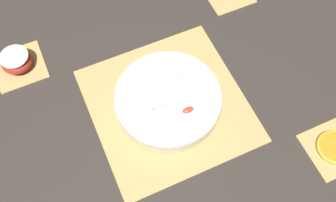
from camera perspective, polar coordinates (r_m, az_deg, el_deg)
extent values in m
plane|color=#2D2823|center=(1.09, 0.00, -0.64)|extent=(6.00, 6.00, 0.00)
cube|color=tan|center=(1.09, 0.00, -0.57)|extent=(0.41, 0.42, 0.01)
cube|color=#3D2D19|center=(1.13, 7.50, 2.45)|extent=(0.01, 0.41, 0.00)
cube|color=#3D2D19|center=(1.12, 5.41, 1.62)|extent=(0.01, 0.41, 0.00)
cube|color=#3D2D19|center=(1.10, 3.28, 0.78)|extent=(0.01, 0.41, 0.00)
cube|color=#3D2D19|center=(1.09, 1.10, -0.09)|extent=(0.01, 0.41, 0.00)
cube|color=#3D2D19|center=(1.08, -1.11, -0.97)|extent=(0.01, 0.41, 0.00)
cube|color=#3D2D19|center=(1.08, -3.36, -1.86)|extent=(0.01, 0.41, 0.00)
cube|color=#3D2D19|center=(1.07, -5.63, -2.76)|extent=(0.01, 0.41, 0.00)
cube|color=#3D2D19|center=(1.07, -7.93, -3.66)|extent=(0.01, 0.41, 0.00)
cube|color=tan|center=(1.23, -20.73, 4.75)|extent=(0.14, 0.14, 0.01)
cube|color=#3D2D19|center=(1.23, -19.23, 5.41)|extent=(0.00, 0.14, 0.00)
cube|color=#3D2D19|center=(1.23, -20.75, 4.80)|extent=(0.00, 0.14, 0.00)
cube|color=#3D2D19|center=(1.24, -22.27, 4.19)|extent=(0.00, 0.14, 0.00)
cube|color=tan|center=(1.13, 22.89, -6.32)|extent=(0.14, 0.14, 0.01)
cube|color=#3D2D19|center=(1.12, 22.36, -6.59)|extent=(0.00, 0.14, 0.00)
cube|color=#3D2D19|center=(1.10, 21.22, -7.21)|extent=(0.00, 0.14, 0.00)
cylinder|color=silver|center=(1.07, 0.00, 0.13)|extent=(0.29, 0.29, 0.05)
torus|color=silver|center=(1.05, 0.00, 0.60)|extent=(0.29, 0.29, 0.01)
cylinder|color=#F4EABC|center=(1.02, 4.23, -3.77)|extent=(0.03, 0.03, 0.01)
cylinder|color=#F4EABC|center=(1.05, 1.20, 0.33)|extent=(0.03, 0.03, 0.01)
cylinder|color=#F4EABC|center=(1.12, 0.81, 4.63)|extent=(0.03, 0.03, 0.01)
cylinder|color=#F4EABC|center=(1.06, 5.11, -1.96)|extent=(0.03, 0.03, 0.01)
cylinder|color=#F4EABC|center=(1.07, -6.20, 1.11)|extent=(0.03, 0.03, 0.01)
cylinder|color=#F4EABC|center=(1.10, -1.45, 3.29)|extent=(0.03, 0.03, 0.01)
cylinder|color=#F4EABC|center=(1.08, 2.92, 1.08)|extent=(0.03, 0.03, 0.01)
cylinder|color=#F4EABC|center=(1.11, -3.66, 4.16)|extent=(0.03, 0.03, 0.01)
cylinder|color=#F4EABC|center=(1.06, 1.72, -0.82)|extent=(0.02, 0.02, 0.01)
cylinder|color=#F4EABC|center=(1.04, -3.85, -1.69)|extent=(0.03, 0.03, 0.01)
cylinder|color=#F4EABC|center=(1.07, -1.03, 2.88)|extent=(0.03, 0.03, 0.01)
cube|color=#EFEACC|center=(1.02, -2.19, -2.66)|extent=(0.03, 0.03, 0.03)
cube|color=#EFEACC|center=(1.07, -4.17, 1.13)|extent=(0.02, 0.02, 0.02)
cube|color=#EFEACC|center=(1.08, 5.32, 2.24)|extent=(0.03, 0.03, 0.03)
cube|color=#EFEACC|center=(1.08, -1.62, 0.86)|extent=(0.02, 0.02, 0.02)
cube|color=#EFEACC|center=(1.08, 0.07, 0.79)|extent=(0.02, 0.02, 0.02)
cube|color=#EFEACC|center=(1.05, 2.18, -2.63)|extent=(0.03, 0.03, 0.03)
cube|color=#EFEACC|center=(1.08, 1.34, 4.11)|extent=(0.03, 0.03, 0.03)
cube|color=#EFEACC|center=(1.04, -1.86, -0.48)|extent=(0.03, 0.03, 0.03)
cube|color=#EFEACC|center=(1.05, 5.09, -3.44)|extent=(0.03, 0.03, 0.03)
cube|color=#EFEACC|center=(1.11, 4.04, 3.48)|extent=(0.02, 0.02, 0.02)
ellipsoid|color=orange|center=(1.03, -2.55, -4.83)|extent=(0.03, 0.02, 0.02)
ellipsoid|color=red|center=(1.08, 2.78, 3.08)|extent=(0.03, 0.01, 0.01)
ellipsoid|color=red|center=(1.03, 2.91, -1.40)|extent=(0.04, 0.02, 0.02)
ellipsoid|color=red|center=(1.08, 0.49, 2.21)|extent=(0.03, 0.02, 0.01)
ellipsoid|color=orange|center=(1.03, 0.16, -5.54)|extent=(0.03, 0.02, 0.02)
ellipsoid|color=orange|center=(1.01, 0.57, -4.13)|extent=(0.03, 0.02, 0.01)
ellipsoid|color=#B72D23|center=(1.21, -21.13, 5.44)|extent=(0.09, 0.09, 0.05)
cylinder|color=#EFEACC|center=(1.19, -21.48, 6.03)|extent=(0.08, 0.08, 0.00)
cylinder|color=orange|center=(1.12, 23.03, -6.17)|extent=(0.08, 0.08, 0.01)
torus|color=#F4A82D|center=(1.12, 23.03, -6.17)|extent=(0.09, 0.09, 0.01)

